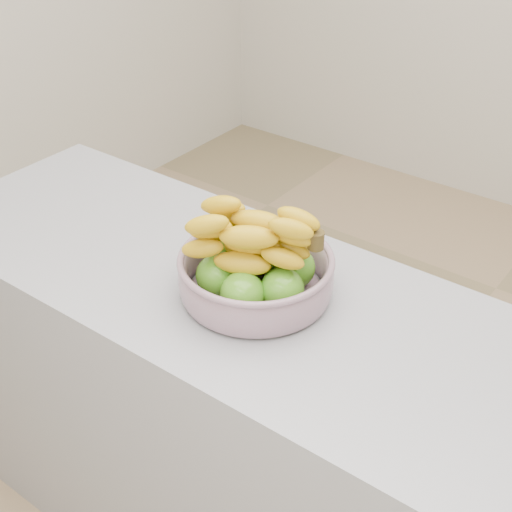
{
  "coord_description": "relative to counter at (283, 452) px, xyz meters",
  "views": [
    {
      "loc": [
        0.67,
        -1.41,
        1.83
      ],
      "look_at": [
        -0.08,
        -0.4,
        1.0
      ],
      "focal_mm": 50.0,
      "sensor_mm": 36.0,
      "label": 1
    }
  ],
  "objects": [
    {
      "name": "ground",
      "position": [
        0.0,
        0.4,
        -0.45
      ],
      "size": [
        4.0,
        4.0,
        0.0
      ],
      "primitive_type": "plane",
      "color": "#907758",
      "rests_on": "ground"
    },
    {
      "name": "counter",
      "position": [
        0.0,
        0.0,
        0.0
      ],
      "size": [
        2.0,
        0.6,
        0.9
      ],
      "primitive_type": "cube",
      "color": "#9A9BA2",
      "rests_on": "ground"
    },
    {
      "name": "fruit_bowl",
      "position": [
        -0.08,
        -0.0,
        0.52
      ],
      "size": [
        0.34,
        0.34,
        0.21
      ],
      "rotation": [
        0.0,
        0.0,
        0.3
      ],
      "color": "#96A4B4",
      "rests_on": "counter"
    }
  ]
}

